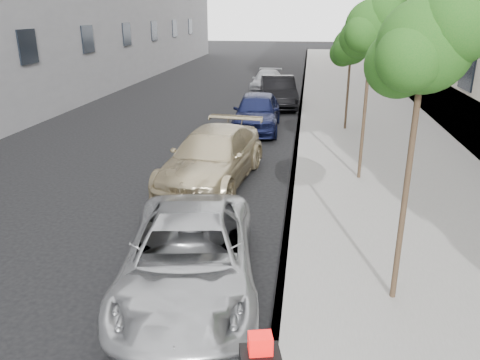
% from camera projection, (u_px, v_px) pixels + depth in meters
% --- Properties ---
extents(ground, '(160.00, 160.00, 0.00)m').
position_uv_depth(ground, '(201.00, 340.00, 7.53)').
color(ground, black).
rests_on(ground, ground).
extents(sidewalk, '(6.40, 72.00, 0.14)m').
position_uv_depth(sidewalk, '(353.00, 95.00, 29.26)').
color(sidewalk, gray).
rests_on(sidewalk, ground).
extents(curb, '(0.15, 72.00, 0.14)m').
position_uv_depth(curb, '(302.00, 93.00, 29.68)').
color(curb, '#9E9B93').
rests_on(curb, ground).
extents(tree_near, '(1.76, 1.56, 5.24)m').
position_uv_depth(tree_near, '(427.00, 46.00, 6.96)').
color(tree_near, '#38281C').
rests_on(tree_near, sidewalk).
extents(tree_mid, '(1.83, 1.63, 5.34)m').
position_uv_depth(tree_mid, '(373.00, 27.00, 12.99)').
color(tree_mid, '#38281C').
rests_on(tree_mid, sidewalk).
extents(tree_far, '(1.81, 1.61, 4.38)m').
position_uv_depth(tree_far, '(352.00, 46.00, 19.36)').
color(tree_far, '#38281C').
rests_on(tree_far, sidewalk).
extents(minivan, '(3.19, 5.51, 1.44)m').
position_uv_depth(minivan, '(189.00, 257.00, 8.62)').
color(minivan, '#A9AAAD').
rests_on(minivan, ground).
extents(suv, '(2.93, 5.77, 1.60)m').
position_uv_depth(suv, '(212.00, 157.00, 14.24)').
color(suv, '#C0B089').
rests_on(suv, ground).
extents(sedan_blue, '(2.11, 4.91, 1.65)m').
position_uv_depth(sedan_blue, '(257.00, 112.00, 20.58)').
color(sedan_blue, '#11163A').
rests_on(sedan_blue, ground).
extents(sedan_black, '(2.46, 5.19, 1.64)m').
position_uv_depth(sedan_black, '(278.00, 92.00, 25.64)').
color(sedan_black, black).
rests_on(sedan_black, ground).
extents(sedan_rear, '(1.96, 4.58, 1.32)m').
position_uv_depth(sedan_rear, '(267.00, 81.00, 30.83)').
color(sedan_rear, gray).
rests_on(sedan_rear, ground).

